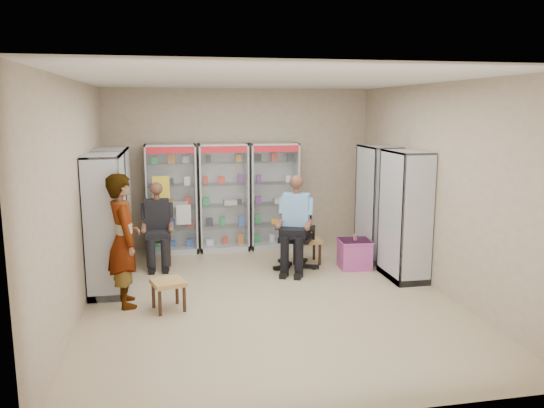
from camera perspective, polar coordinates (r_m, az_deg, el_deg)
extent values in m
plane|color=tan|center=(7.58, -0.31, -10.08)|extent=(6.00, 6.00, 0.00)
cube|color=tan|center=(10.14, -3.45, 3.81)|extent=(5.00, 0.02, 3.00)
cube|color=tan|center=(4.35, 7.02, -4.93)|extent=(5.00, 0.02, 3.00)
cube|color=tan|center=(7.18, -20.34, 0.52)|extent=(0.02, 6.00, 3.00)
cube|color=tan|center=(8.04, 17.49, 1.67)|extent=(0.02, 6.00, 3.00)
cube|color=silver|center=(7.12, -0.33, 13.20)|extent=(5.00, 6.00, 0.02)
cube|color=#A2A3A8|center=(9.85, -10.73, 0.52)|extent=(0.90, 0.50, 2.00)
cube|color=#ADB0B5|center=(9.90, -5.23, 0.71)|extent=(0.90, 0.50, 2.00)
cube|color=#B4B7BC|center=(10.04, 0.18, 0.88)|extent=(0.90, 0.50, 2.00)
cube|color=silver|center=(9.43, 11.29, 0.07)|extent=(0.90, 0.50, 2.00)
cube|color=#A2A5A9|center=(8.44, 14.09, -1.22)|extent=(0.90, 0.50, 2.00)
cube|color=#B7B8BF|center=(8.99, -16.63, -0.66)|extent=(0.90, 0.50, 2.00)
cube|color=#B1B5B9|center=(7.91, -17.38, -2.14)|extent=(0.90, 0.50, 2.00)
cube|color=#311D13|center=(9.25, -12.14, -3.52)|extent=(0.42, 0.42, 0.94)
cube|color=black|center=(8.78, 2.54, -3.28)|extent=(0.83, 0.83, 1.16)
cube|color=#BA4A7C|center=(8.99, 8.87, -5.32)|extent=(0.53, 0.52, 0.48)
cylinder|color=#611B08|center=(8.92, 8.94, -3.53)|extent=(0.07, 0.07, 0.10)
cube|color=olive|center=(9.19, 3.81, -5.03)|extent=(0.44, 0.44, 0.43)
cube|color=#A56F45|center=(7.23, -11.06, -9.59)|extent=(0.50, 0.50, 0.41)
imported|color=gray|center=(7.35, -15.65, -3.79)|extent=(0.56, 0.73, 1.80)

